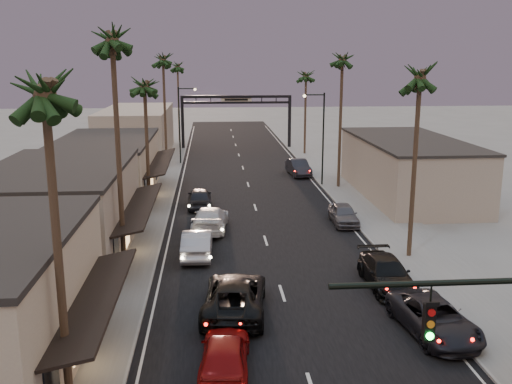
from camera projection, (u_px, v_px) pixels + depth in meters
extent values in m
plane|color=slate|center=(253.00, 199.00, 50.47)|extent=(200.00, 200.00, 0.00)
cube|color=black|center=(249.00, 187.00, 55.32)|extent=(14.00, 120.00, 0.02)
cube|color=slate|center=(156.00, 174.00, 61.37)|extent=(5.00, 92.00, 0.12)
cube|color=slate|center=(330.00, 171.00, 62.85)|extent=(5.00, 92.00, 0.12)
cube|color=gray|center=(60.00, 213.00, 35.24)|extent=(8.00, 14.00, 5.50)
cube|color=tan|center=(106.00, 169.00, 50.83)|extent=(8.00, 16.00, 5.00)
cube|color=gray|center=(137.00, 132.00, 73.05)|extent=(8.00, 20.00, 6.00)
cube|color=gray|center=(408.00, 169.00, 51.00)|extent=(8.00, 18.00, 5.00)
cylinder|color=black|center=(494.00, 281.00, 14.29)|extent=(8.40, 0.16, 0.16)
cube|color=black|center=(429.00, 322.00, 14.40)|extent=(0.28, 0.22, 1.00)
cube|color=black|center=(183.00, 123.00, 78.23)|extent=(0.40, 0.40, 7.00)
cube|color=black|center=(289.00, 123.00, 79.38)|extent=(0.40, 0.40, 7.00)
cube|color=black|center=(236.00, 97.00, 77.99)|extent=(15.20, 0.35, 0.35)
cube|color=black|center=(236.00, 103.00, 78.17)|extent=(15.20, 0.30, 0.30)
cube|color=beige|center=(236.00, 100.00, 78.06)|extent=(4.20, 0.12, 1.00)
cylinder|color=black|center=(323.00, 140.00, 54.87)|extent=(0.16, 0.16, 9.00)
cylinder|color=black|center=(314.00, 95.00, 53.82)|extent=(2.00, 0.12, 0.12)
sphere|color=#FFD899|center=(304.00, 96.00, 53.77)|extent=(0.30, 0.30, 0.30)
cylinder|color=black|center=(180.00, 126.00, 66.37)|extent=(0.16, 0.16, 9.00)
cylinder|color=black|center=(187.00, 89.00, 65.47)|extent=(2.00, 0.12, 0.12)
sphere|color=#FFD899|center=(195.00, 89.00, 65.56)|extent=(0.30, 0.30, 0.30)
cylinder|color=#38281C|center=(59.00, 266.00, 18.45)|extent=(0.28, 0.28, 11.00)
sphere|color=black|center=(43.00, 74.00, 17.07)|extent=(3.20, 3.20, 3.20)
cylinder|color=#38281C|center=(119.00, 164.00, 30.85)|extent=(0.28, 0.28, 13.00)
sphere|color=black|center=(111.00, 28.00, 29.24)|extent=(3.20, 3.20, 3.20)
cylinder|color=#38281C|center=(147.00, 151.00, 44.78)|extent=(0.28, 0.28, 10.00)
sphere|color=black|center=(144.00, 79.00, 43.52)|extent=(3.20, 3.20, 3.20)
cylinder|color=#38281C|center=(165.00, 116.00, 63.00)|extent=(0.28, 0.28, 12.00)
sphere|color=black|center=(163.00, 54.00, 61.51)|extent=(3.20, 3.20, 3.20)
cylinder|color=#38281C|center=(414.00, 171.00, 34.36)|extent=(0.28, 0.28, 11.00)
sphere|color=black|center=(421.00, 67.00, 32.98)|extent=(3.20, 3.20, 3.20)
cylinder|color=#38281C|center=(340.00, 125.00, 53.67)|extent=(0.28, 0.28, 12.00)
sphere|color=black|center=(343.00, 53.00, 52.17)|extent=(3.20, 3.20, 3.20)
cylinder|color=#38281C|center=(305.00, 116.00, 73.31)|extent=(0.28, 0.28, 10.00)
sphere|color=black|center=(306.00, 71.00, 72.05)|extent=(3.20, 3.20, 3.20)
cylinder|color=#38281C|center=(179.00, 104.00, 85.47)|extent=(0.28, 0.28, 11.00)
sphere|color=black|center=(177.00, 63.00, 84.09)|extent=(3.20, 3.20, 3.20)
imported|color=maroon|center=(225.00, 354.00, 22.21)|extent=(2.30, 4.91, 1.62)
imported|color=black|center=(235.00, 296.00, 27.59)|extent=(3.57, 6.57, 1.75)
imported|color=#A9A8AD|center=(197.00, 243.00, 35.65)|extent=(1.92, 5.16, 1.68)
imported|color=silver|center=(210.00, 219.00, 41.05)|extent=(2.93, 6.05, 1.70)
imported|color=black|center=(200.00, 198.00, 47.45)|extent=(2.03, 4.89, 1.66)
imported|color=black|center=(434.00, 318.00, 25.47)|extent=(3.17, 5.80, 1.54)
imported|color=black|center=(386.00, 273.00, 30.77)|extent=(2.26, 5.45, 1.58)
imported|color=#4E4D52|center=(343.00, 214.00, 42.61)|extent=(1.88, 4.50, 1.52)
imported|color=black|center=(298.00, 168.00, 60.62)|extent=(2.27, 5.26, 1.68)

